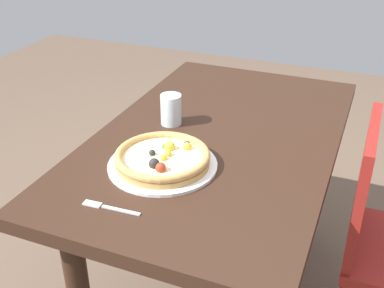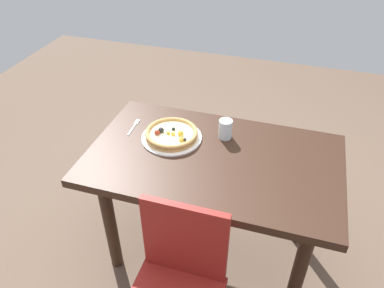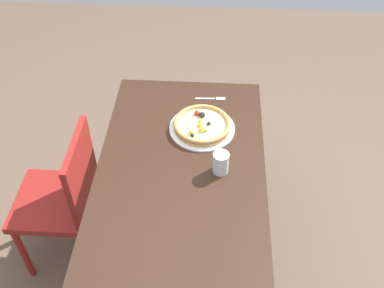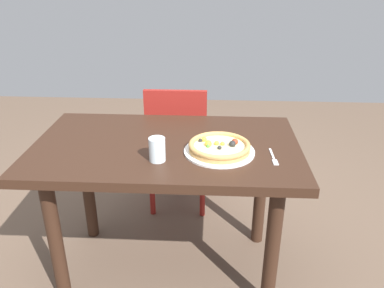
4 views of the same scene
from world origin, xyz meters
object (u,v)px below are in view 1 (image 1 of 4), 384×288
(dining_table, at_px, (217,163))
(drinking_glass, at_px, (171,110))
(plate, at_px, (163,165))
(fork, at_px, (106,207))
(pizza, at_px, (163,158))

(dining_table, xyz_separation_m, drinking_glass, (0.02, 0.18, 0.17))
(drinking_glass, bearing_deg, dining_table, -95.37)
(dining_table, bearing_deg, drinking_glass, 84.63)
(plate, relative_size, fork, 2.00)
(plate, height_order, pizza, pizza)
(fork, xyz_separation_m, drinking_glass, (0.52, 0.05, 0.05))
(dining_table, relative_size, pizza, 4.51)
(pizza, xyz_separation_m, drinking_glass, (0.28, 0.10, 0.02))
(dining_table, height_order, drinking_glass, drinking_glass)
(plate, xyz_separation_m, drinking_glass, (0.28, 0.10, 0.05))
(pizza, xyz_separation_m, fork, (-0.25, 0.05, -0.03))
(plate, height_order, fork, plate)
(fork, bearing_deg, pizza, -103.98)
(dining_table, height_order, plate, plate)
(pizza, bearing_deg, plate, 83.87)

